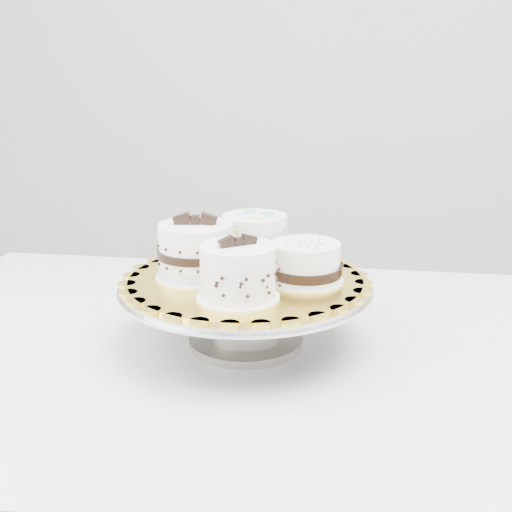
# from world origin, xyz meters

# --- Properties ---
(table) EXTENTS (1.27, 0.88, 0.75)m
(table) POSITION_xyz_m (-0.03, 0.06, 0.67)
(table) COLOR silver
(table) RESTS_ON floor
(cake_stand) EXTENTS (0.38, 0.38, 0.10)m
(cake_stand) POSITION_xyz_m (-0.03, 0.06, 0.82)
(cake_stand) COLOR gray
(cake_stand) RESTS_ON table
(cake_board) EXTENTS (0.45, 0.45, 0.01)m
(cake_board) POSITION_xyz_m (-0.03, 0.06, 0.85)
(cake_board) COLOR gold
(cake_board) RESTS_ON cake_stand
(cake_swirl) EXTENTS (0.14, 0.14, 0.09)m
(cake_swirl) POSITION_xyz_m (-0.03, -0.02, 0.89)
(cake_swirl) COLOR white
(cake_swirl) RESTS_ON cake_board
(cake_banded) EXTENTS (0.12, 0.12, 0.10)m
(cake_banded) POSITION_xyz_m (-0.10, 0.06, 0.89)
(cake_banded) COLOR white
(cake_banded) RESTS_ON cake_board
(cake_dots) EXTENTS (0.13, 0.13, 0.08)m
(cake_dots) POSITION_xyz_m (-0.03, 0.15, 0.89)
(cake_dots) COLOR white
(cake_dots) RESTS_ON cake_board
(cake_ribbon) EXTENTS (0.12, 0.11, 0.06)m
(cake_ribbon) POSITION_xyz_m (0.06, 0.06, 0.88)
(cake_ribbon) COLOR white
(cake_ribbon) RESTS_ON cake_board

